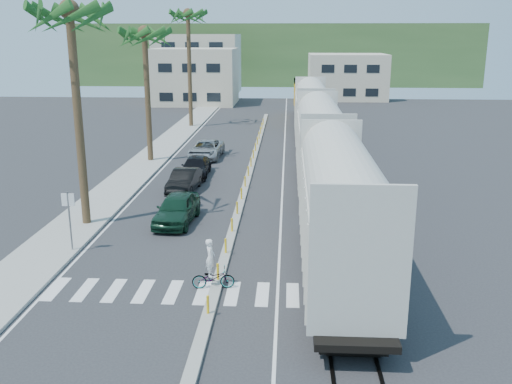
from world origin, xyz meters
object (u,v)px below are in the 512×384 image
(car_lead, at_px, (177,209))
(car_second, at_px, (184,181))
(cyclist, at_px, (213,273))
(street_sign, at_px, (69,213))

(car_lead, relative_size, car_second, 1.07)
(car_second, xyz_separation_m, cyclist, (3.78, -14.66, -0.05))
(cyclist, bearing_deg, car_lead, 14.15)
(street_sign, bearing_deg, car_lead, 48.50)
(car_lead, height_order, car_second, car_lead)
(street_sign, relative_size, car_lead, 0.62)
(car_lead, relative_size, cyclist, 2.28)
(car_second, bearing_deg, car_lead, -79.51)
(street_sign, xyz_separation_m, car_lead, (4.12, 4.66, -1.17))
(street_sign, xyz_separation_m, cyclist, (7.15, -3.54, -1.30))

